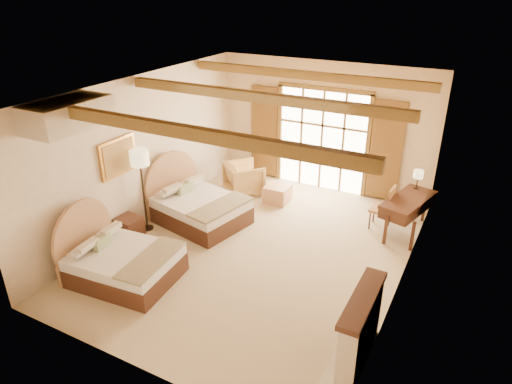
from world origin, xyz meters
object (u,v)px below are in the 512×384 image
Objects in this scene: armchair at (244,178)px; bed_far at (195,205)px; bed_near at (118,259)px; desk at (406,214)px; nightstand at (130,230)px.

bed_far is at bearing 121.02° from armchair.
bed_far is (0.00, 2.39, 0.02)m from bed_near.
bed_far is at bearing -144.11° from desk.
desk is at bearing 38.85° from bed_near.
bed_far is 4.01× the size of nightstand.
armchair is (0.92, 3.17, 0.12)m from nightstand.
desk is at bearing 33.29° from bed_far.
desk is (3.99, -0.12, 0.03)m from armchair.
bed_far is 2.53× the size of armchair.
bed_far is 1.81m from armchair.
bed_far is at bearing 85.02° from bed_near.
bed_near is 5.88m from desk.
bed_far reaches higher than bed_near.
bed_near is 1.22× the size of desk.
armchair is at bearing 77.20° from nightstand.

